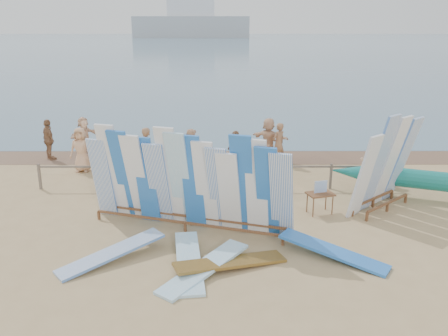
{
  "coord_description": "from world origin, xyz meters",
  "views": [
    {
      "loc": [
        0.29,
        -12.45,
        5.49
      ],
      "look_at": [
        0.33,
        1.71,
        1.15
      ],
      "focal_mm": 38.0,
      "sensor_mm": 36.0,
      "label": 1
    }
  ],
  "objects_px": {
    "flat_board_e": "(112,260)",
    "beachgoer_5": "(269,139)",
    "flat_board_b": "(204,273)",
    "beachgoer_extra_1": "(49,140)",
    "side_surfboard_rack": "(384,166)",
    "flat_board_c": "(231,267)",
    "outrigger_canoe": "(441,183)",
    "beachgoer_10": "(387,154)",
    "beach_chair_right": "(255,172)",
    "flat_board_d": "(333,258)",
    "stroller": "(259,172)",
    "vendor_table": "(320,203)",
    "beachgoer_4": "(236,152)",
    "beach_chair_left": "(242,177)",
    "beachgoer_8": "(371,161)",
    "beachgoer_0": "(81,150)",
    "beachgoer_1": "(148,151)",
    "beachgoer_2": "(192,151)",
    "beachgoer_11": "(84,136)",
    "beachgoer_7": "(278,144)",
    "flat_board_a": "(189,266)",
    "main_surfboard_rack": "(187,184)"
  },
  "relations": [
    {
      "from": "flat_board_d",
      "to": "flat_board_b",
      "type": "bearing_deg",
      "value": 136.01
    },
    {
      "from": "beachgoer_2",
      "to": "beach_chair_left",
      "type": "bearing_deg",
      "value": -124.86
    },
    {
      "from": "beachgoer_5",
      "to": "stroller",
      "type": "bearing_deg",
      "value": 111.93
    },
    {
      "from": "flat_board_b",
      "to": "outrigger_canoe",
      "type": "bearing_deg",
      "value": 69.95
    },
    {
      "from": "beach_chair_left",
      "to": "stroller",
      "type": "xyz_separation_m",
      "value": [
        0.62,
        0.03,
        0.19
      ]
    },
    {
      "from": "beachgoer_1",
      "to": "beachgoer_7",
      "type": "relative_size",
      "value": 1.06
    },
    {
      "from": "beachgoer_11",
      "to": "beachgoer_2",
      "type": "bearing_deg",
      "value": -80.9
    },
    {
      "from": "vendor_table",
      "to": "beachgoer_4",
      "type": "relative_size",
      "value": 0.63
    },
    {
      "from": "vendor_table",
      "to": "flat_board_c",
      "type": "relative_size",
      "value": 0.38
    },
    {
      "from": "flat_board_c",
      "to": "beachgoer_8",
      "type": "bearing_deg",
      "value": -60.5
    },
    {
      "from": "flat_board_d",
      "to": "beachgoer_10",
      "type": "height_order",
      "value": "beachgoer_10"
    },
    {
      "from": "vendor_table",
      "to": "flat_board_b",
      "type": "distance_m",
      "value": 4.91
    },
    {
      "from": "beachgoer_extra_1",
      "to": "beachgoer_11",
      "type": "bearing_deg",
      "value": -95.08
    },
    {
      "from": "flat_board_b",
      "to": "beachgoer_10",
      "type": "height_order",
      "value": "beachgoer_10"
    },
    {
      "from": "outrigger_canoe",
      "to": "beach_chair_left",
      "type": "xyz_separation_m",
      "value": [
        -6.25,
        1.81,
        -0.41
      ]
    },
    {
      "from": "outrigger_canoe",
      "to": "stroller",
      "type": "height_order",
      "value": "stroller"
    },
    {
      "from": "beachgoer_11",
      "to": "beachgoer_7",
      "type": "height_order",
      "value": "beachgoer_7"
    },
    {
      "from": "beachgoer_5",
      "to": "beachgoer_2",
      "type": "relative_size",
      "value": 1.04
    },
    {
      "from": "side_surfboard_rack",
      "to": "flat_board_c",
      "type": "bearing_deg",
      "value": 176.41
    },
    {
      "from": "flat_board_b",
      "to": "beachgoer_10",
      "type": "distance_m",
      "value": 9.45
    },
    {
      "from": "beach_chair_left",
      "to": "beachgoer_8",
      "type": "xyz_separation_m",
      "value": [
        4.62,
        0.16,
        0.55
      ]
    },
    {
      "from": "beach_chair_right",
      "to": "beachgoer_5",
      "type": "xyz_separation_m",
      "value": [
        0.72,
        2.48,
        0.65
      ]
    },
    {
      "from": "side_surfboard_rack",
      "to": "stroller",
      "type": "height_order",
      "value": "side_surfboard_rack"
    },
    {
      "from": "vendor_table",
      "to": "side_surfboard_rack",
      "type": "bearing_deg",
      "value": -7.64
    },
    {
      "from": "beach_chair_left",
      "to": "beachgoer_4",
      "type": "xyz_separation_m",
      "value": [
        -0.19,
        1.35,
        0.59
      ]
    },
    {
      "from": "flat_board_b",
      "to": "beachgoer_0",
      "type": "xyz_separation_m",
      "value": [
        -5.0,
        7.84,
        0.86
      ]
    },
    {
      "from": "flat_board_d",
      "to": "beachgoer_5",
      "type": "relative_size",
      "value": 1.52
    },
    {
      "from": "beachgoer_8",
      "to": "beachgoer_4",
      "type": "relative_size",
      "value": 0.96
    },
    {
      "from": "outrigger_canoe",
      "to": "beachgoer_10",
      "type": "relative_size",
      "value": 3.56
    },
    {
      "from": "beachgoer_extra_1",
      "to": "flat_board_e",
      "type": "bearing_deg",
      "value": 168.0
    },
    {
      "from": "beach_chair_right",
      "to": "beachgoer_10",
      "type": "relative_size",
      "value": 0.43
    },
    {
      "from": "beachgoer_extra_1",
      "to": "beach_chair_right",
      "type": "bearing_deg",
      "value": -145.72
    },
    {
      "from": "flat_board_c",
      "to": "vendor_table",
      "type": "bearing_deg",
      "value": -60.74
    },
    {
      "from": "main_surfboard_rack",
      "to": "outrigger_canoe",
      "type": "xyz_separation_m",
      "value": [
        7.89,
        2.06,
        -0.67
      ]
    },
    {
      "from": "flat_board_e",
      "to": "beachgoer_5",
      "type": "distance_m",
      "value": 9.98
    },
    {
      "from": "vendor_table",
      "to": "flat_board_a",
      "type": "xyz_separation_m",
      "value": [
        -3.71,
        -3.27,
        -0.34
      ]
    },
    {
      "from": "beachgoer_0",
      "to": "beachgoer_5",
      "type": "distance_m",
      "value": 7.49
    },
    {
      "from": "stroller",
      "to": "beachgoer_extra_1",
      "type": "height_order",
      "value": "beachgoer_extra_1"
    },
    {
      "from": "beachgoer_5",
      "to": "beachgoer_10",
      "type": "height_order",
      "value": "beachgoer_10"
    },
    {
      "from": "flat_board_c",
      "to": "flat_board_d",
      "type": "relative_size",
      "value": 1.0
    },
    {
      "from": "main_surfboard_rack",
      "to": "beachgoer_5",
      "type": "distance_m",
      "value": 7.52
    },
    {
      "from": "vendor_table",
      "to": "beachgoer_4",
      "type": "distance_m",
      "value": 4.82
    },
    {
      "from": "beach_chair_left",
      "to": "beachgoer_8",
      "type": "height_order",
      "value": "beachgoer_8"
    },
    {
      "from": "main_surfboard_rack",
      "to": "beachgoer_4",
      "type": "height_order",
      "value": "main_surfboard_rack"
    },
    {
      "from": "vendor_table",
      "to": "beachgoer_7",
      "type": "height_order",
      "value": "beachgoer_7"
    },
    {
      "from": "outrigger_canoe",
      "to": "beachgoer_8",
      "type": "distance_m",
      "value": 2.56
    },
    {
      "from": "flat_board_b",
      "to": "beachgoer_extra_1",
      "type": "distance_m",
      "value": 11.67
    },
    {
      "from": "beachgoer_2",
      "to": "beachgoer_1",
      "type": "height_order",
      "value": "beachgoer_1"
    },
    {
      "from": "beachgoer_extra_1",
      "to": "beachgoer_1",
      "type": "distance_m",
      "value": 4.84
    },
    {
      "from": "flat_board_e",
      "to": "beachgoer_8",
      "type": "bearing_deg",
      "value": 87.49
    }
  ]
}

